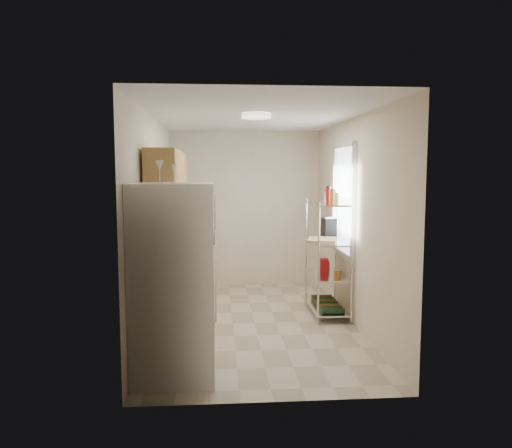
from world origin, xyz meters
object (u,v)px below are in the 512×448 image
(rice_cooker, at_px, (185,241))
(cutting_board, at_px, (322,240))
(refrigerator, at_px, (174,281))
(espresso_machine, at_px, (328,227))
(frying_pan_large, at_px, (186,242))

(rice_cooker, distance_m, cutting_board, 1.82)
(refrigerator, xyz_separation_m, rice_cooker, (-0.03, 1.99, 0.10))
(refrigerator, bearing_deg, rice_cooker, 90.73)
(rice_cooker, distance_m, espresso_machine, 1.99)
(refrigerator, relative_size, rice_cooker, 6.78)
(frying_pan_large, xyz_separation_m, cutting_board, (1.83, -0.66, 0.10))
(cutting_board, bearing_deg, espresso_machine, 65.31)
(refrigerator, relative_size, cutting_board, 3.84)
(rice_cooker, distance_m, frying_pan_large, 0.53)
(refrigerator, height_order, cutting_board, refrigerator)
(cutting_board, bearing_deg, frying_pan_large, 160.08)
(frying_pan_large, xyz_separation_m, espresso_machine, (1.99, -0.30, 0.23))
(frying_pan_large, bearing_deg, rice_cooker, -67.32)
(frying_pan_large, bearing_deg, espresso_machine, 12.21)
(espresso_machine, bearing_deg, frying_pan_large, 164.47)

